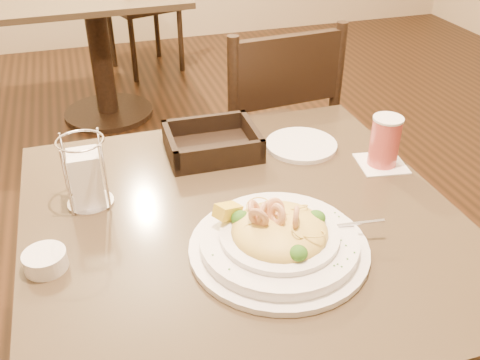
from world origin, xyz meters
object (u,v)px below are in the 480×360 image
object	(u,v)px
butter_ramekin	(45,261)
dining_chair_near	(267,139)
main_table	(243,297)
napkin_caddy	(86,177)
side_plate	(301,145)
drink_glass	(385,142)
bread_basket	(212,145)
background_table	(97,32)
pasta_bowl	(279,238)

from	to	relation	value
butter_ramekin	dining_chair_near	bearing A→B (deg)	46.80
main_table	napkin_caddy	bearing A→B (deg)	153.91
dining_chair_near	side_plate	distance (m)	0.54
drink_glass	butter_ramekin	xyz separation A→B (m)	(-0.78, -0.15, -0.04)
main_table	bread_basket	xyz separation A→B (m)	(0.01, 0.29, 0.25)
background_table	napkin_caddy	size ratio (longest dim) A/B	5.87
main_table	side_plate	world-z (taller)	side_plate
bread_basket	main_table	bearing A→B (deg)	-91.97
background_table	dining_chair_near	distance (m)	1.52
dining_chair_near	bread_basket	xyz separation A→B (m)	(-0.31, -0.43, 0.26)
background_table	bread_basket	world-z (taller)	bread_basket
bread_basket	pasta_bowl	bearing A→B (deg)	-86.87
napkin_caddy	butter_ramekin	bearing A→B (deg)	-116.20
bread_basket	napkin_caddy	distance (m)	0.34
pasta_bowl	bread_basket	bearing A→B (deg)	93.13
bread_basket	background_table	bearing A→B (deg)	95.01
napkin_caddy	butter_ramekin	world-z (taller)	napkin_caddy
dining_chair_near	drink_glass	size ratio (longest dim) A/B	7.35
napkin_caddy	butter_ramekin	xyz separation A→B (m)	(-0.09, -0.19, -0.05)
background_table	dining_chair_near	size ratio (longest dim) A/B	1.00
main_table	bread_basket	distance (m)	0.38
main_table	side_plate	distance (m)	0.41
background_table	side_plate	bearing A→B (deg)	-78.52
main_table	dining_chair_near	distance (m)	0.79
napkin_caddy	pasta_bowl	bearing A→B (deg)	-39.14
background_table	pasta_bowl	size ratio (longest dim) A/B	2.42
background_table	napkin_caddy	xyz separation A→B (m)	(-0.15, -2.02, 0.30)
napkin_caddy	side_plate	distance (m)	0.55
napkin_caddy	side_plate	world-z (taller)	napkin_caddy
pasta_bowl	butter_ramekin	size ratio (longest dim) A/B	4.85
drink_glass	side_plate	size ratio (longest dim) A/B	0.69
pasta_bowl	drink_glass	size ratio (longest dim) A/B	3.03
butter_ramekin	main_table	bearing A→B (deg)	6.08
dining_chair_near	pasta_bowl	world-z (taller)	dining_chair_near
side_plate	butter_ramekin	world-z (taller)	butter_ramekin
bread_basket	butter_ramekin	bearing A→B (deg)	-140.96
main_table	dining_chair_near	world-z (taller)	dining_chair_near
dining_chair_near	drink_glass	bearing A→B (deg)	91.46
napkin_caddy	side_plate	bearing A→B (deg)	10.25
drink_glass	dining_chair_near	bearing A→B (deg)	96.21
main_table	pasta_bowl	size ratio (longest dim) A/B	2.35
dining_chair_near	main_table	bearing A→B (deg)	61.18
dining_chair_near	napkin_caddy	bearing A→B (deg)	37.87
dining_chair_near	napkin_caddy	distance (m)	0.90
main_table	butter_ramekin	bearing A→B (deg)	-173.92
dining_chair_near	side_plate	size ratio (longest dim) A/B	5.08
main_table	pasta_bowl	world-z (taller)	pasta_bowl
pasta_bowl	background_table	bearing A→B (deg)	94.67
pasta_bowl	butter_ramekin	distance (m)	0.43
background_table	dining_chair_near	world-z (taller)	dining_chair_near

